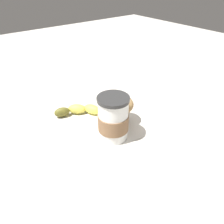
% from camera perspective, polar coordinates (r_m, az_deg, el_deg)
% --- Properties ---
extents(ground_plane, '(3.00, 3.00, 0.00)m').
position_cam_1_polar(ground_plane, '(0.76, -0.00, -3.41)').
color(ground_plane, beige).
extents(paper_napkin, '(0.24, 0.24, 0.00)m').
position_cam_1_polar(paper_napkin, '(0.76, -0.00, -3.36)').
color(paper_napkin, white).
rests_on(paper_napkin, ground_plane).
extents(coffee_cup, '(0.10, 0.10, 0.14)m').
position_cam_1_polar(coffee_cup, '(0.67, 0.32, -1.80)').
color(coffee_cup, white).
rests_on(coffee_cup, paper_napkin).
extents(muffin, '(0.10, 0.10, 0.10)m').
position_cam_1_polar(muffin, '(0.74, 1.93, 1.02)').
color(muffin, white).
rests_on(muffin, paper_napkin).
extents(banana, '(0.15, 0.16, 0.04)m').
position_cam_1_polar(banana, '(0.80, -7.30, 0.38)').
color(banana, '#D6CC4C').
rests_on(banana, paper_napkin).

